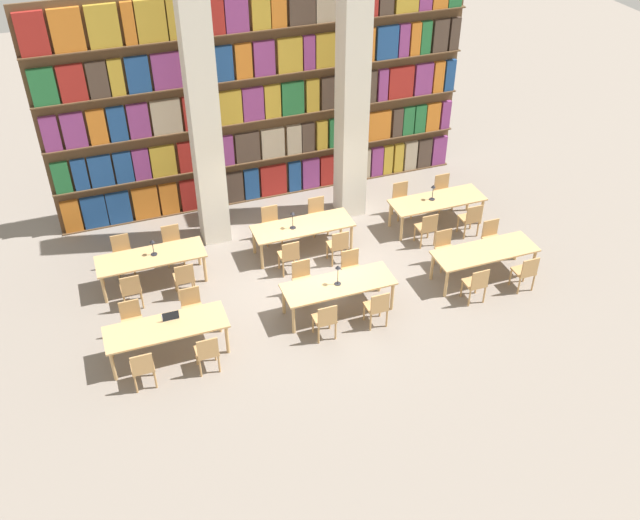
{
  "coord_description": "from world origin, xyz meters",
  "views": [
    {
      "loc": [
        -4.24,
        -11.82,
        9.81
      ],
      "look_at": [
        0.0,
        -0.11,
        0.66
      ],
      "focal_mm": 40.0,
      "sensor_mm": 36.0,
      "label": 1
    }
  ],
  "objects": [
    {
      "name": "chair_12",
      "position": [
        -4.0,
        0.49,
        0.49
      ],
      "size": [
        0.42,
        0.4,
        0.89
      ],
      "color": "tan",
      "rests_on": "ground_plane"
    },
    {
      "name": "chair_2",
      "position": [
        -2.91,
        -1.91,
        0.49
      ],
      "size": [
        0.42,
        0.4,
        0.89
      ],
      "color": "tan",
      "rests_on": "ground_plane"
    },
    {
      "name": "chair_9",
      "position": [
        2.9,
        -0.42,
        0.49
      ],
      "size": [
        0.42,
        0.4,
        0.89
      ],
      "rotation": [
        0.0,
        0.0,
        3.14
      ],
      "color": "tan",
      "rests_on": "ground_plane"
    },
    {
      "name": "chair_4",
      "position": [
        -0.5,
        -1.8,
        0.49
      ],
      "size": [
        0.42,
        0.4,
        0.89
      ],
      "color": "tan",
      "rests_on": "ground_plane"
    },
    {
      "name": "reading_table_3",
      "position": [
        -3.45,
        1.18,
        0.66
      ],
      "size": [
        2.34,
        0.82,
        0.73
      ],
      "color": "tan",
      "rests_on": "ground_plane"
    },
    {
      "name": "laptop",
      "position": [
        -3.4,
        -1.0,
        0.77
      ],
      "size": [
        0.32,
        0.22,
        0.21
      ],
      "rotation": [
        0.0,
        0.0,
        3.14
      ],
      "color": "silver",
      "rests_on": "reading_table_0"
    },
    {
      "name": "pillar_center",
      "position": [
        1.75,
        2.51,
        3.0
      ],
      "size": [
        0.64,
        0.64,
        6.0
      ],
      "color": "silver",
      "rests_on": "ground_plane"
    },
    {
      "name": "chair_17",
      "position": [
        -0.51,
        1.89,
        0.49
      ],
      "size": [
        0.42,
        0.4,
        0.89
      ],
      "rotation": [
        0.0,
        0.0,
        3.14
      ],
      "color": "tan",
      "rests_on": "ground_plane"
    },
    {
      "name": "pillar_left",
      "position": [
        -1.75,
        2.51,
        3.0
      ],
      "size": [
        0.64,
        0.64,
        6.0
      ],
      "color": "silver",
      "rests_on": "ground_plane"
    },
    {
      "name": "reading_table_0",
      "position": [
        -3.54,
        -1.22,
        0.66
      ],
      "size": [
        2.34,
        0.82,
        0.73
      ],
      "color": "tan",
      "rests_on": "ground_plane"
    },
    {
      "name": "chair_15",
      "position": [
        -2.87,
        1.88,
        0.49
      ],
      "size": [
        0.42,
        0.4,
        0.89
      ],
      "rotation": [
        0.0,
        0.0,
        3.14
      ],
      "color": "tan",
      "rests_on": "ground_plane"
    },
    {
      "name": "desk_lamp_3",
      "position": [
        3.38,
        1.2,
        1.01
      ],
      "size": [
        0.14,
        0.14,
        0.41
      ],
      "color": "#232328",
      "rests_on": "reading_table_5"
    },
    {
      "name": "chair_3",
      "position": [
        -2.91,
        -0.53,
        0.49
      ],
      "size": [
        0.42,
        0.4,
        0.89
      ],
      "rotation": [
        0.0,
        0.0,
        3.14
      ],
      "color": "tan",
      "rests_on": "ground_plane"
    },
    {
      "name": "chair_20",
      "position": [
        2.89,
        0.46,
        0.49
      ],
      "size": [
        0.42,
        0.4,
        0.89
      ],
      "color": "tan",
      "rests_on": "ground_plane"
    },
    {
      "name": "chair_6",
      "position": [
        0.63,
        -1.8,
        0.49
      ],
      "size": [
        0.42,
        0.4,
        0.89
      ],
      "color": "tan",
      "rests_on": "ground_plane"
    },
    {
      "name": "chair_19",
      "position": [
        0.67,
        1.89,
        0.49
      ],
      "size": [
        0.42,
        0.4,
        0.89
      ],
      "rotation": [
        0.0,
        0.0,
        3.14
      ],
      "color": "tan",
      "rests_on": "ground_plane"
    },
    {
      "name": "chair_0",
      "position": [
        -4.12,
        -1.91,
        0.49
      ],
      "size": [
        0.42,
        0.4,
        0.89
      ],
      "color": "tan",
      "rests_on": "ground_plane"
    },
    {
      "name": "reading_table_4",
      "position": [
        0.05,
        1.2,
        0.66
      ],
      "size": [
        2.34,
        0.82,
        0.73
      ],
      "color": "tan",
      "rests_on": "ground_plane"
    },
    {
      "name": "bookshelf_bank",
      "position": [
        -0.0,
        3.95,
        2.7
      ],
      "size": [
        10.53,
        0.35,
        5.5
      ],
      "color": "brown",
      "rests_on": "ground_plane"
    },
    {
      "name": "chair_18",
      "position": [
        0.67,
        0.51,
        0.49
      ],
      "size": [
        0.42,
        0.4,
        0.89
      ],
      "color": "tan",
      "rests_on": "ground_plane"
    },
    {
      "name": "ground_plane",
      "position": [
        0.0,
        0.0,
        0.0
      ],
      "size": [
        40.0,
        40.0,
        0.0
      ],
      "primitive_type": "plane",
      "color": "gray"
    },
    {
      "name": "reading_table_1",
      "position": [
        0.04,
        -1.11,
        0.66
      ],
      "size": [
        2.34,
        0.82,
        0.73
      ],
      "color": "tan",
      "rests_on": "ground_plane"
    },
    {
      "name": "chair_13",
      "position": [
        -4.0,
        1.88,
        0.49
      ],
      "size": [
        0.42,
        0.4,
        0.89
      ],
      "rotation": [
        0.0,
        0.0,
        3.14
      ],
      "color": "tan",
      "rests_on": "ground_plane"
    },
    {
      "name": "reading_table_5",
      "position": [
        3.51,
        1.16,
        0.66
      ],
      "size": [
        2.34,
        0.82,
        0.73
      ],
      "color": "tan",
      "rests_on": "ground_plane"
    },
    {
      "name": "chair_16",
      "position": [
        -0.51,
        0.51,
        0.49
      ],
      "size": [
        0.42,
        0.4,
        0.89
      ],
      "color": "tan",
      "rests_on": "ground_plane"
    },
    {
      "name": "reading_table_2",
      "position": [
        3.5,
        -1.11,
        0.66
      ],
      "size": [
        2.34,
        0.82,
        0.73
      ],
      "color": "tan",
      "rests_on": "ground_plane"
    },
    {
      "name": "chair_22",
      "position": [
        4.06,
        0.46,
        0.49
      ],
      "size": [
        0.42,
        0.4,
        0.89
      ],
      "color": "tan",
      "rests_on": "ground_plane"
    },
    {
      "name": "chair_8",
      "position": [
        2.9,
        -1.81,
        0.49
      ],
      "size": [
        0.42,
        0.4,
        0.89
      ],
      "color": "tan",
      "rests_on": "ground_plane"
    },
    {
      "name": "chair_14",
      "position": [
        -2.87,
        0.49,
        0.49
      ],
      "size": [
        0.42,
        0.4,
        0.89
      ],
      "color": "tan",
      "rests_on": "ground_plane"
    },
    {
      "name": "desk_lamp_0",
      "position": [
        0.02,
        -1.11,
        1.05
      ],
      "size": [
        0.14,
        0.14,
        0.48
      ],
      "color": "#232328",
      "rests_on": "reading_table_1"
    },
    {
      "name": "desk_lamp_1",
      "position": [
        -3.36,
        1.21,
        0.99
      ],
      "size": [
        0.14,
        0.14,
        0.39
      ],
      "color": "#232328",
      "rests_on": "reading_table_3"
    },
    {
      "name": "desk_lamp_2",
      "position": [
        -0.2,
        1.17,
        1.03
      ],
      "size": [
        0.14,
        0.14,
        0.44
      ],
      "color": "#232328",
      "rests_on": "reading_table_4"
    },
    {
      "name": "chair_7",
      "position": [
        0.63,
        -0.42,
        0.49
      ],
      "size": [
        0.42,
        0.4,
        0.89
      ],
      "rotation": [
        0.0,
        0.0,
        3.14
      ],
      "color": "tan",
      "rests_on": "ground_plane"
    },
    {
      "name": "chair_21",
      "position": [
        2.89,
        1.85,
        0.49
      ],
      "size": [
        0.42,
        0.4,
        0.89
      ],
      "rotation": [
        0.0,
        0.0,
        3.14
      ],
      "color": "tan",
      "rests_on": "ground_plane"
    },
    {
      "name": "chair_1",
      "position": [
        -4.12,
        -0.53,
        0.49
      ],
      "size": [
        0.42,
        0.4,
        0.89
      ],
      "rotation": [
        0.0,
        0.0,
        3.14
      ],
      "color": "tan",
      "rests_on": "ground_plane"
    },
    {
      "name": "chair_10",
      "position": [
        4.12,
        -1.81,
        0.49
      ],
      "size": [
        0.42,
        0.4,
        0.89
      ],
      "color": "tan",
      "rests_on": "ground_plane"
    },
    {
      "name": "chair_23",
      "position": [
        4.06,
        1.85,
        0.49
      ],
      "size": [
        0.42,
        0.4,
        0.89
      ],
      "rotation": [
        0.0,
        0.0,
        3.14
      ],
      "color": "tan",
      "rests_on": "ground_plane"
    },
    {
      "name": "chair_5",
      "position": [
        -0.5,
        -0.42,
        0.49
      ],
      "size": [
        0.42,
        0.4,
        0.89
      ],
      "rotation": [
        0.0,
        0.0,
        3.14
      ],
      "color": "tan",
      "rests_on": "ground_plane"
    },
    {
      "name": "chair_11",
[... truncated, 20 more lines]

